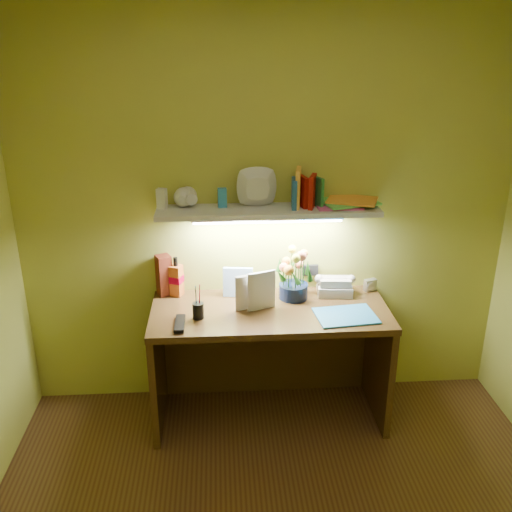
{
  "coord_description": "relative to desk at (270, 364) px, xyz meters",
  "views": [
    {
      "loc": [
        -0.29,
        -1.79,
        2.27
      ],
      "look_at": [
        -0.07,
        1.35,
        1.03
      ],
      "focal_mm": 40.0,
      "sensor_mm": 36.0,
      "label": 1
    }
  ],
  "objects": [
    {
      "name": "desk",
      "position": [
        0.0,
        0.0,
        0.0
      ],
      "size": [
        1.4,
        0.6,
        0.75
      ],
      "primitive_type": "cube",
      "color": "#351D0E",
      "rests_on": "ground"
    },
    {
      "name": "flower_bouquet",
      "position": [
        0.16,
        0.15,
        0.53
      ],
      "size": [
        0.23,
        0.23,
        0.31
      ],
      "primitive_type": null,
      "rotation": [
        0.0,
        0.0,
        -0.21
      ],
      "color": "#0B1635",
      "rests_on": "desk"
    },
    {
      "name": "telephone",
      "position": [
        0.42,
        0.19,
        0.44
      ],
      "size": [
        0.22,
        0.17,
        0.13
      ],
      "primitive_type": null,
      "rotation": [
        0.0,
        0.0,
        -0.09
      ],
      "color": "beige",
      "rests_on": "desk"
    },
    {
      "name": "desk_clock",
      "position": [
        0.65,
        0.22,
        0.41
      ],
      "size": [
        0.08,
        0.06,
        0.08
      ],
      "primitive_type": "cube",
      "rotation": [
        0.0,
        0.0,
        0.34
      ],
      "color": "silver",
      "rests_on": "desk"
    },
    {
      "name": "whisky_bottle",
      "position": [
        -0.56,
        0.23,
        0.5
      ],
      "size": [
        0.09,
        0.09,
        0.25
      ],
      "primitive_type": null,
      "rotation": [
        0.0,
        0.0,
        -0.41
      ],
      "color": "#C65920",
      "rests_on": "desk"
    },
    {
      "name": "whisky_box",
      "position": [
        -0.63,
        0.25,
        0.5
      ],
      "size": [
        0.11,
        0.11,
        0.26
      ],
      "primitive_type": "cube",
      "rotation": [
        0.0,
        0.0,
        0.43
      ],
      "color": "#591E10",
      "rests_on": "desk"
    },
    {
      "name": "pen_cup",
      "position": [
        -0.42,
        -0.08,
        0.45
      ],
      "size": [
        0.07,
        0.07,
        0.16
      ],
      "primitive_type": "cylinder",
      "rotation": [
        0.0,
        0.0,
        -0.01
      ],
      "color": "black",
      "rests_on": "desk"
    },
    {
      "name": "art_card",
      "position": [
        -0.18,
        0.2,
        0.47
      ],
      "size": [
        0.18,
        0.06,
        0.18
      ],
      "primitive_type": null,
      "rotation": [
        0.0,
        0.0,
        -0.13
      ],
      "color": "white",
      "rests_on": "desk"
    },
    {
      "name": "tv_remote",
      "position": [
        -0.52,
        -0.16,
        0.39
      ],
      "size": [
        0.05,
        0.19,
        0.02
      ],
      "primitive_type": "cube",
      "rotation": [
        0.0,
        0.0,
        -0.0
      ],
      "color": "black",
      "rests_on": "desk"
    },
    {
      "name": "blue_folder",
      "position": [
        0.42,
        -0.12,
        0.38
      ],
      "size": [
        0.36,
        0.28,
        0.01
      ],
      "primitive_type": "cube",
      "rotation": [
        0.0,
        0.0,
        0.11
      ],
      "color": "#308ECF",
      "rests_on": "desk"
    },
    {
      "name": "desk_book_a",
      "position": [
        -0.2,
        -0.01,
        0.48
      ],
      "size": [
        0.16,
        0.07,
        0.22
      ],
      "primitive_type": "imported",
      "rotation": [
        0.0,
        0.0,
        0.29
      ],
      "color": "silver",
      "rests_on": "desk"
    },
    {
      "name": "desk_book_b",
      "position": [
        -0.13,
        -0.02,
        0.49
      ],
      "size": [
        0.17,
        0.07,
        0.24
      ],
      "primitive_type": "imported",
      "rotation": [
        0.0,
        0.0,
        0.32
      ],
      "color": "silver",
      "rests_on": "desk"
    },
    {
      "name": "wall_shelf",
      "position": [
        0.0,
        0.18,
        0.96
      ],
      "size": [
        1.32,
        0.32,
        0.26
      ],
      "color": "silver",
      "rests_on": "ground"
    }
  ]
}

